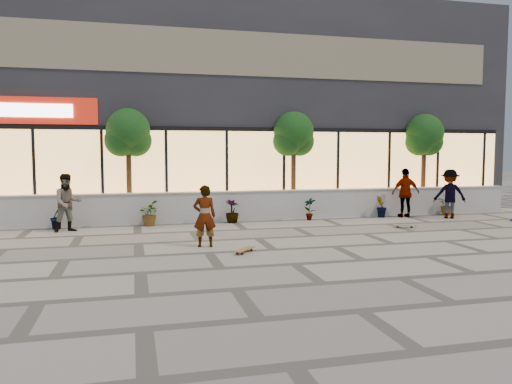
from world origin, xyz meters
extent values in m
plane|color=#A7A290|center=(0.00, 0.00, 0.00)|extent=(80.00, 80.00, 0.00)
cube|color=silver|center=(0.00, 7.00, 0.50)|extent=(22.00, 0.35, 1.00)
cube|color=#B2AFA8|center=(0.00, 7.00, 1.02)|extent=(22.00, 0.42, 0.04)
cube|color=#26252B|center=(0.00, 12.50, 4.25)|extent=(24.00, 9.00, 8.50)
cube|color=#FFB966|center=(0.00, 7.98, 1.70)|extent=(23.04, 0.05, 3.00)
cube|color=black|center=(0.00, 7.95, 3.25)|extent=(23.04, 0.08, 0.15)
cube|color=#B71C0D|center=(-7.00, 7.93, 3.80)|extent=(5.00, 0.10, 0.90)
cube|color=white|center=(-7.00, 7.86, 3.80)|extent=(3.40, 0.06, 0.45)
cube|color=brown|center=(0.00, 7.98, 6.00)|extent=(21.60, 0.05, 1.60)
imported|color=#113410|center=(-5.70, 6.45, 0.41)|extent=(0.57, 0.57, 0.81)
imported|color=#113410|center=(-2.90, 6.45, 0.41)|extent=(0.68, 0.77, 0.81)
imported|color=#113410|center=(-0.10, 6.45, 0.41)|extent=(0.64, 0.64, 0.81)
imported|color=#113410|center=(2.70, 6.45, 0.41)|extent=(0.46, 0.35, 0.81)
imported|color=#113410|center=(5.50, 6.45, 0.41)|extent=(0.55, 0.57, 0.81)
imported|color=#113410|center=(8.30, 6.45, 0.41)|extent=(0.77, 0.84, 0.81)
cylinder|color=#4D371B|center=(-3.50, 7.70, 1.62)|extent=(0.18, 0.18, 3.24)
sphere|color=#113410|center=(-3.50, 7.70, 3.17)|extent=(1.50, 1.50, 1.50)
sphere|color=#113410|center=(-3.75, 7.65, 2.81)|extent=(1.10, 1.10, 1.10)
sphere|color=#113410|center=(-3.25, 7.75, 2.81)|extent=(1.10, 1.10, 1.10)
cylinder|color=#4D371B|center=(2.50, 7.70, 1.62)|extent=(0.18, 0.18, 3.24)
sphere|color=#113410|center=(2.50, 7.70, 3.17)|extent=(1.50, 1.50, 1.50)
sphere|color=#113410|center=(2.25, 7.65, 2.81)|extent=(1.10, 1.10, 1.10)
sphere|color=#113410|center=(2.75, 7.75, 2.81)|extent=(1.10, 1.10, 1.10)
cylinder|color=#4D371B|center=(8.00, 7.70, 1.62)|extent=(0.18, 0.18, 3.24)
sphere|color=#113410|center=(8.00, 7.70, 3.17)|extent=(1.50, 1.50, 1.50)
sphere|color=#113410|center=(7.75, 7.65, 2.81)|extent=(1.10, 1.10, 1.10)
sphere|color=#113410|center=(8.25, 7.75, 2.81)|extent=(1.10, 1.10, 1.10)
imported|color=white|center=(-1.62, 2.42, 0.80)|extent=(0.60, 0.42, 1.59)
imported|color=tan|center=(-5.31, 5.79, 0.88)|extent=(1.03, 0.92, 1.77)
imported|color=silver|center=(6.39, 6.30, 0.91)|extent=(1.09, 0.51, 1.82)
imported|color=maroon|center=(7.80, 5.66, 0.89)|extent=(1.31, 1.03, 1.78)
cube|color=brown|center=(-0.79, 1.45, 0.08)|extent=(0.66, 0.71, 0.02)
cylinder|color=black|center=(-0.69, 1.68, 0.03)|extent=(0.06, 0.06, 0.06)
cylinder|color=black|center=(-0.58, 1.59, 0.03)|extent=(0.06, 0.06, 0.06)
cylinder|color=black|center=(-1.00, 1.32, 0.03)|extent=(0.06, 0.06, 0.06)
cylinder|color=black|center=(-0.89, 1.23, 0.03)|extent=(0.06, 0.06, 0.06)
cube|color=#905F2F|center=(5.04, 4.02, 0.08)|extent=(0.71, 0.40, 0.02)
cylinder|color=black|center=(5.26, 4.01, 0.02)|extent=(0.06, 0.04, 0.05)
cylinder|color=black|center=(5.22, 3.89, 0.02)|extent=(0.06, 0.04, 0.05)
cylinder|color=black|center=(4.86, 4.15, 0.02)|extent=(0.06, 0.04, 0.05)
cylinder|color=black|center=(4.82, 4.03, 0.02)|extent=(0.06, 0.04, 0.05)
cylinder|color=black|center=(9.54, 4.59, 0.03)|extent=(0.05, 0.03, 0.05)
camera|label=1|loc=(-3.38, -10.15, 2.46)|focal=35.00mm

